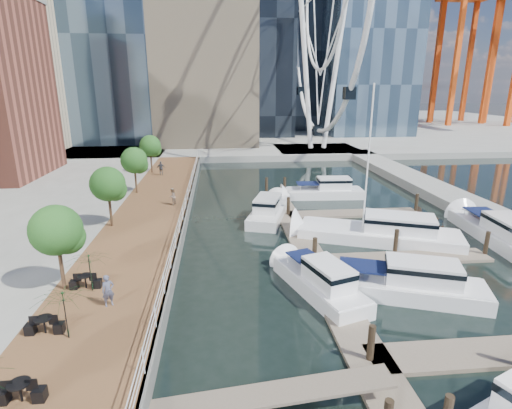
{
  "coord_description": "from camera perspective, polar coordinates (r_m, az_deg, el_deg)",
  "views": [
    {
      "loc": [
        -3.15,
        -15.79,
        11.25
      ],
      "look_at": [
        -0.49,
        11.95,
        3.0
      ],
      "focal_mm": 28.0,
      "sensor_mm": 36.0,
      "label": 1
    }
  ],
  "objects": [
    {
      "name": "street_trees",
      "position": [
        31.68,
        -20.44,
        2.75
      ],
      "size": [
        2.6,
        42.6,
        4.6
      ],
      "color": "#3F2B1C",
      "rests_on": "ground"
    },
    {
      "name": "ground",
      "position": [
        19.64,
        5.03,
        -18.52
      ],
      "size": [
        520.0,
        520.0,
        0.0
      ],
      "primitive_type": "plane",
      "color": "black",
      "rests_on": "ground"
    },
    {
      "name": "seawall",
      "position": [
        32.73,
        -10.17,
        -2.95
      ],
      "size": [
        0.25,
        60.0,
        1.0
      ],
      "primitive_type": "cube",
      "color": "#595954",
      "rests_on": "ground"
    },
    {
      "name": "cafe_tables",
      "position": [
        18.45,
        -29.14,
        -18.24
      ],
      "size": [
        2.5,
        13.7,
        0.74
      ],
      "color": "black",
      "rests_on": "ground"
    },
    {
      "name": "port_cranes",
      "position": [
        132.34,
        28.48,
        18.41
      ],
      "size": [
        40.0,
        52.0,
        38.0
      ],
      "color": "#D84C14",
      "rests_on": "ground"
    },
    {
      "name": "pedestrian_mid",
      "position": [
        36.58,
        -11.89,
        1.11
      ],
      "size": [
        0.86,
        0.93,
        1.55
      ],
      "primitive_type": "imported",
      "rotation": [
        0.0,
        0.0,
        -2.03
      ],
      "color": "gray",
      "rests_on": "boardwalk"
    },
    {
      "name": "moored_yachts",
      "position": [
        31.44,
        17.02,
        -5.24
      ],
      "size": [
        21.09,
        34.67,
        11.5
      ],
      "color": "white",
      "rests_on": "ground"
    },
    {
      "name": "railing",
      "position": [
        32.42,
        -10.43,
        -1.25
      ],
      "size": [
        0.1,
        60.0,
        1.05
      ],
      "primitive_type": null,
      "color": "white",
      "rests_on": "boardwalk"
    },
    {
      "name": "land_far",
      "position": [
        118.32,
        -4.0,
        11.23
      ],
      "size": [
        200.0,
        114.0,
        1.0
      ],
      "primitive_type": "cube",
      "color": "gray",
      "rests_on": "ground"
    },
    {
      "name": "cafe_seating",
      "position": [
        18.21,
        -28.47,
        -15.66
      ],
      "size": [
        4.35,
        12.34,
        2.51
      ],
      "color": "#0E3316",
      "rests_on": "ground"
    },
    {
      "name": "boardwalk",
      "position": [
        33.13,
        -15.35,
        -3.06
      ],
      "size": [
        6.0,
        60.0,
        1.0
      ],
      "primitive_type": "cube",
      "color": "brown",
      "rests_on": "ground"
    },
    {
      "name": "yacht_foreground",
      "position": [
        24.38,
        19.7,
        -12.05
      ],
      "size": [
        10.34,
        5.92,
        2.15
      ],
      "primitive_type": null,
      "rotation": [
        0.0,
        0.0,
        1.23
      ],
      "color": "white",
      "rests_on": "ground"
    },
    {
      "name": "floating_docks",
      "position": [
        30.05,
        16.72,
        -5.22
      ],
      "size": [
        16.0,
        34.0,
        2.6
      ],
      "color": "#6D6051",
      "rests_on": "ground"
    },
    {
      "name": "pedestrian_far",
      "position": [
        49.42,
        -13.4,
        5.07
      ],
      "size": [
        1.0,
        0.44,
        1.69
      ],
      "primitive_type": "imported",
      "rotation": [
        0.0,
        0.0,
        3.17
      ],
      "color": "#32363F",
      "rests_on": "boardwalk"
    },
    {
      "name": "pedestrian_near",
      "position": [
        20.94,
        -20.38,
        -11.46
      ],
      "size": [
        0.69,
        0.61,
        1.6
      ],
      "primitive_type": "imported",
      "rotation": [
        0.0,
        0.0,
        0.49
      ],
      "color": "#494B61",
      "rests_on": "boardwalk"
    },
    {
      "name": "breakwater",
      "position": [
        43.96,
        26.53,
        0.56
      ],
      "size": [
        4.0,
        60.0,
        1.0
      ],
      "primitive_type": "cube",
      "color": "gray",
      "rests_on": "ground"
    },
    {
      "name": "pier",
      "position": [
        70.75,
        8.7,
        7.56
      ],
      "size": [
        14.0,
        12.0,
        1.0
      ],
      "primitive_type": "cube",
      "color": "gray",
      "rests_on": "ground"
    }
  ]
}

